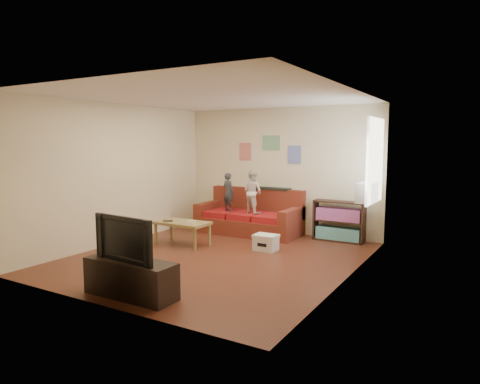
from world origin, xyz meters
The scene contains 17 objects.
room_shell centered at (0.00, 0.00, 1.35)m, with size 4.52×5.02×2.72m.
sofa centered at (-0.48, 2.08, 0.33)m, with size 2.23×1.02×0.98m.
child_a centered at (-0.94, 1.90, 0.88)m, with size 0.30×0.20×0.83m, color #31363B.
child_b centered at (-0.34, 1.90, 0.92)m, with size 0.44×0.34×0.91m, color silver.
coffee_table centered at (-1.04, 0.40, 0.40)m, with size 1.03×0.56×0.46m.
remote centered at (-1.29, 0.28, 0.47)m, with size 0.18×0.05×0.02m, color black.
game_controller centered at (-0.84, 0.45, 0.48)m, with size 0.15×0.04×0.03m, color white.
bookshelf centered at (1.42, 2.28, 0.36)m, with size 1.01×0.30×0.80m.
window centered at (2.22, 1.65, 1.64)m, with size 0.04×1.08×1.48m, color white.
ac_unit centered at (2.10, 1.65, 1.08)m, with size 0.28×0.55×0.35m, color #B7B2A3.
artwork_left centered at (-0.85, 2.48, 1.75)m, with size 0.30×0.01×0.40m, color #D87266.
artwork_center centered at (-0.20, 2.48, 1.95)m, with size 0.42×0.01×0.32m, color #72B27F.
artwork_right centered at (0.35, 2.48, 1.70)m, with size 0.30×0.01×0.38m, color #727FCC.
file_box centered at (0.51, 0.87, 0.15)m, with size 0.42×0.32×0.29m.
tv_stand centered at (0.08, -2.09, 0.24)m, with size 1.26×0.42×0.47m, color black.
television centered at (0.08, -2.09, 0.76)m, with size 1.01×0.13×0.58m, color black.
tissue centered at (0.38, 1.21, 0.05)m, with size 0.09×0.09×0.09m, color beige.
Camera 1 is at (3.94, -5.95, 1.96)m, focal length 32.00 mm.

